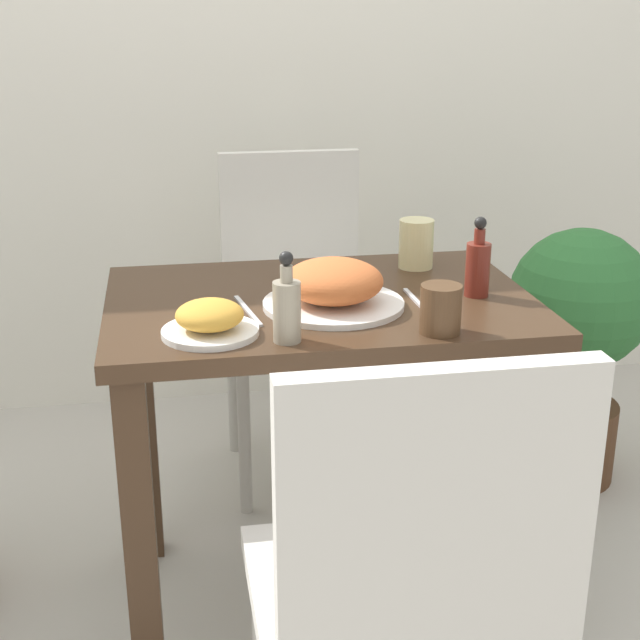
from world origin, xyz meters
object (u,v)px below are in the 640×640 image
Objects in this scene: food_plate at (333,286)px; chair_far at (296,296)px; potted_plant_right at (577,332)px; side_plate at (210,320)px; juice_glass at (416,244)px; sauce_bottle at (287,307)px; drink_cup at (441,309)px; chair_near at (406,595)px; condiment_bottle at (478,266)px.

chair_far is at bearing 87.49° from food_plate.
potted_plant_right is at bearing -16.08° from chair_far.
juice_glass reaches higher than side_plate.
sauce_bottle is (-0.15, -0.90, 0.28)m from chair_far.
juice_glass is (0.49, 0.36, 0.03)m from side_plate.
drink_cup is 0.28m from sauce_bottle.
drink_cup is at bearing -132.35° from potted_plant_right.
chair_near is 3.24× the size of food_plate.
food_plate reaches higher than side_plate.
sauce_bottle is at bearing -99.44° from chair_far.
sauce_bottle reaches higher than potted_plant_right.
chair_near is 10.10× the size of drink_cup.
side_plate is at bearing 157.23° from sauce_bottle.
juice_glass reaches higher than drink_cup.
chair_far is 10.10× the size of drink_cup.
chair_far reaches higher than sauce_bottle.
juice_glass is 0.67× the size of sauce_bottle.
condiment_bottle is (0.56, 0.14, 0.04)m from side_plate.
drink_cup is (0.18, 0.46, 0.26)m from chair_near.
condiment_bottle is 0.23× the size of potted_plant_right.
potted_plant_right is (0.81, 1.15, -0.08)m from chair_near.
condiment_bottle is (0.42, 0.19, 0.00)m from sauce_bottle.
sauce_bottle is 0.23× the size of potted_plant_right.
sauce_bottle is at bearing -77.91° from chair_near.
sauce_bottle is at bearing -143.12° from potted_plant_right.
food_plate is 0.21m from sauce_bottle.
juice_glass is at bearing 106.54° from condiment_bottle.
drink_cup is at bearing -46.97° from food_plate.
chair_far is at bearing 71.40° from side_plate.
food_plate is at bearing 55.87° from sauce_bottle.
chair_near is at bearing -106.09° from juice_glass.
chair_near is at bearing -65.93° from side_plate.
sauce_bottle is at bearing 179.24° from drink_cup.
sauce_bottle is (-0.12, -0.17, 0.02)m from food_plate.
chair_near is 1.00× the size of chair_far.
food_plate is 0.99m from potted_plant_right.
condiment_bottle reaches higher than food_plate.
potted_plant_right is (0.91, 0.68, -0.35)m from sauce_bottle.
side_plate is 0.42m from drink_cup.
chair_near is 1.40m from potted_plant_right.
drink_cup reaches higher than side_plate.
drink_cup is 0.54× the size of condiment_bottle.
chair_far is 0.95m from drink_cup.
chair_far is at bearing 111.29° from condiment_bottle.
sauce_bottle is at bearing -130.33° from juice_glass.
food_plate is at bearing -134.11° from juice_glass.
sauce_bottle reaches higher than drink_cup.
chair_near is 5.13× the size of side_plate.
juice_glass reaches higher than food_plate.
side_plate is 0.15m from sauce_bottle.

